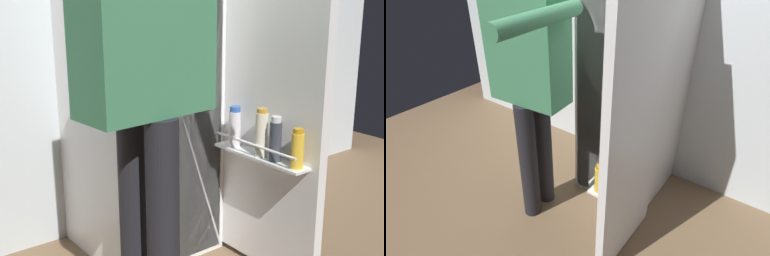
{
  "view_description": "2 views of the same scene",
  "coord_description": "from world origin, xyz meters",
  "views": [
    {
      "loc": [
        -1.35,
        -1.62,
        1.34
      ],
      "look_at": [
        -0.09,
        0.01,
        0.76
      ],
      "focal_mm": 49.89,
      "sensor_mm": 36.0,
      "label": 1
    },
    {
      "loc": [
        0.93,
        -1.35,
        1.76
      ],
      "look_at": [
        -0.08,
        -0.0,
        0.74
      ],
      "focal_mm": 29.91,
      "sensor_mm": 36.0,
      "label": 2
    }
  ],
  "objects": [
    {
      "name": "person",
      "position": [
        -0.36,
        -0.09,
        1.08
      ],
      "size": [
        0.62,
        0.78,
        1.77
      ],
      "color": "black",
      "rests_on": "ground_plane"
    },
    {
      "name": "ground_plane",
      "position": [
        0.0,
        0.0,
        0.0
      ],
      "size": [
        5.29,
        5.29,
        0.0
      ],
      "primitive_type": "plane",
      "color": "brown"
    },
    {
      "name": "kitchen_wall",
      "position": [
        0.0,
        0.9,
        1.32
      ],
      "size": [
        4.4,
        0.1,
        2.63
      ],
      "primitive_type": "cube",
      "color": "silver",
      "rests_on": "ground_plane"
    },
    {
      "name": "refrigerator",
      "position": [
        0.02,
        0.5,
        0.86
      ],
      "size": [
        0.64,
        1.18,
        1.72
      ],
      "color": "white",
      "rests_on": "ground_plane"
    }
  ]
}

